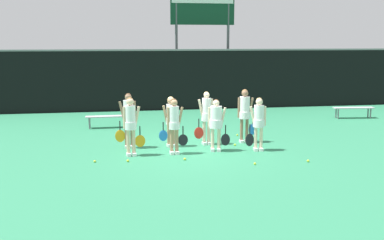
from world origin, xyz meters
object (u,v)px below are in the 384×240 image
Objects in this scene: tennis_ball_0 at (95,161)px; player_0 at (131,121)px; player_6 at (206,114)px; tennis_ball_3 at (247,137)px; scoreboard at (203,22)px; tennis_ball_2 at (308,161)px; tennis_ball_4 at (255,164)px; bench_courtside at (107,118)px; tennis_ball_6 at (235,145)px; player_3 at (259,120)px; player_1 at (174,122)px; tennis_ball_1 at (237,135)px; bench_far at (353,109)px; player_2 at (216,121)px; player_5 at (171,117)px; player_7 at (245,111)px; player_4 at (128,116)px; tennis_ball_7 at (185,159)px; tennis_ball_5 at (128,161)px.

player_0 is at bearing 29.96° from tennis_ball_0.
player_6 is at bearing 16.48° from player_0.
player_0 is 4.61m from tennis_ball_3.
scoreboard is 12.70m from tennis_ball_2.
player_6 is 25.95× the size of tennis_ball_4.
bench_courtside is at bearing 124.03° from tennis_ball_4.
tennis_ball_0 is at bearing -163.38° from tennis_ball_6.
player_3 is 1.30m from tennis_ball_6.
tennis_ball_1 is at bearing 37.73° from player_1.
bench_far reaches higher than tennis_ball_4.
scoreboard is 3.43× the size of player_2.
player_0 reaches higher than tennis_ball_6.
scoreboard is 3.42× the size of player_5.
tennis_ball_0 is (-4.83, -1.75, -1.04)m from player_7.
bench_courtside is 0.91× the size of player_7.
player_3 is 1.02× the size of player_5.
player_4 is 25.15× the size of tennis_ball_3.
player_4 is at bearing 173.29° from player_3.
player_7 is at bearing 10.05° from player_0.
player_6 is (1.18, 0.10, 0.06)m from player_5.
bench_far is at bearing -43.39° from scoreboard.
tennis_ball_1 is at bearing -149.45° from bench_far.
player_7 is 1.21m from tennis_ball_6.
bench_far is 8.22m from tennis_ball_2.
tennis_ball_2 is at bearing -54.30° from player_6.
player_5 is at bearing 96.10° from tennis_ball_7.
tennis_ball_4 is 0.93× the size of tennis_ball_5.
player_2 is at bearing -40.73° from player_5.
player_2 is (3.39, -4.37, 0.55)m from bench_courtside.
tennis_ball_5 is at bearing -156.78° from player_1.
player_4 is 0.98× the size of player_7.
player_6 is at bearing 39.34° from player_1.
player_3 is at bearing -91.24° from scoreboard.
tennis_ball_5 is at bearing -143.94° from tennis_ball_1.
player_0 reaches higher than tennis_ball_0.
player_2 is 2.99m from tennis_ball_5.
bench_courtside is at bearing 126.75° from player_6.
tennis_ball_7 is (2.28, -5.29, -0.37)m from bench_courtside.
tennis_ball_6 is at bearing -141.13° from bench_far.
player_0 is 1.56m from tennis_ball_0.
player_7 is at bearing 80.01° from tennis_ball_4.
tennis_ball_4 is (-0.58, -1.56, -0.93)m from player_3.
player_2 is 1.32m from tennis_ball_6.
player_3 is 24.92× the size of tennis_ball_6.
tennis_ball_1 is 3.78m from tennis_ball_7.
player_7 reaches higher than tennis_ball_7.
tennis_ball_2 is (4.91, -2.54, -0.99)m from player_4.
tennis_ball_7 is (-2.64, -11.18, -4.26)m from scoreboard.
tennis_ball_4 reaches higher than tennis_ball_1.
bench_courtside is 24.75× the size of tennis_ball_0.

